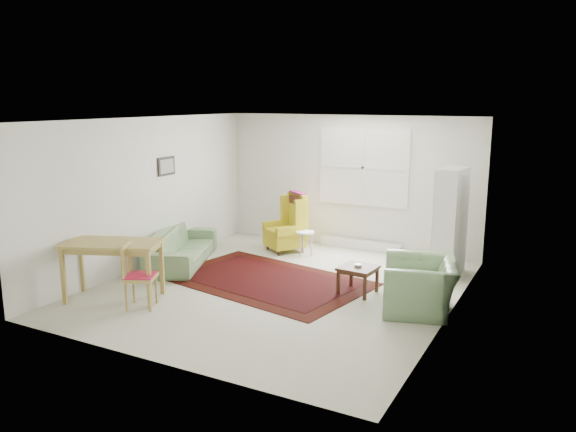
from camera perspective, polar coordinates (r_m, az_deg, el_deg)
The scene contains 10 objects.
room at distance 8.36m, azimuth -0.17°, elevation 1.26°, with size 5.04×5.54×2.51m.
rug at distance 8.83m, azimuth -2.18°, elevation -6.49°, with size 3.07×1.97×0.03m, color black, non-canonical shape.
sofa at distance 9.81m, azimuth -10.75°, elevation -2.44°, with size 2.01×0.79×0.81m, color #69875A.
armchair at distance 7.72m, azimuth 13.25°, elevation -6.40°, with size 1.06×0.93×0.83m, color #69875A.
wingback_chair at distance 10.38m, azimuth -0.39°, elevation -0.63°, with size 0.63×0.67×1.10m, color gold, non-canonical shape.
coffee_table at distance 8.28m, azimuth 7.10°, elevation -6.45°, with size 0.50×0.50×0.41m, color #412114, non-canonical shape.
stool at distance 10.18m, azimuth 1.74°, elevation -2.78°, with size 0.33×0.33×0.45m, color white, non-canonical shape.
cabinet at distance 9.31m, azimuth 16.21°, elevation -0.57°, with size 0.36×0.69×1.73m, color silver, non-canonical shape.
desk at distance 8.31m, azimuth -17.28°, elevation -5.31°, with size 1.32×0.66×0.84m, color #A68C43, non-canonical shape.
desk_chair at distance 7.87m, azimuth -14.76°, elevation -5.87°, with size 0.39×0.39×0.90m, color #A68C43, non-canonical shape.
Camera 1 is at (3.87, -7.05, 2.79)m, focal length 35.00 mm.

